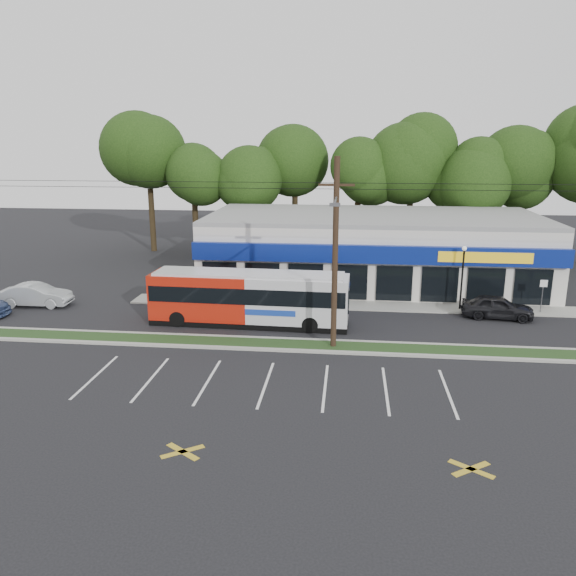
% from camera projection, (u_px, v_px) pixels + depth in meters
% --- Properties ---
extents(ground, '(120.00, 120.00, 0.00)m').
position_uv_depth(ground, '(275.00, 352.00, 29.37)').
color(ground, black).
rests_on(ground, ground).
extents(grass_strip, '(40.00, 1.60, 0.12)m').
position_uv_depth(grass_strip, '(278.00, 344.00, 30.32)').
color(grass_strip, '#213A17').
rests_on(grass_strip, ground).
extents(curb_south, '(40.00, 0.25, 0.14)m').
position_uv_depth(curb_south, '(276.00, 350.00, 29.50)').
color(curb_south, '#9E9E93').
rests_on(curb_south, ground).
extents(curb_north, '(40.00, 0.25, 0.14)m').
position_uv_depth(curb_north, '(280.00, 339.00, 31.13)').
color(curb_north, '#9E9E93').
rests_on(curb_north, ground).
extents(sidewalk, '(32.00, 2.20, 0.10)m').
position_uv_depth(sidewalk, '(367.00, 306.00, 37.48)').
color(sidewalk, '#9E9E93').
rests_on(sidewalk, ground).
extents(strip_mall, '(25.00, 12.55, 5.30)m').
position_uv_depth(strip_mall, '(372.00, 248.00, 43.41)').
color(strip_mall, silver).
rests_on(strip_mall, ground).
extents(utility_pole, '(50.00, 2.77, 10.00)m').
position_uv_depth(utility_pole, '(332.00, 248.00, 28.58)').
color(utility_pole, black).
rests_on(utility_pole, ground).
extents(lamp_post, '(0.30, 0.30, 4.25)m').
position_uv_depth(lamp_post, '(463.00, 270.00, 35.99)').
color(lamp_post, black).
rests_on(lamp_post, ground).
extents(sign_post, '(0.45, 0.10, 2.23)m').
position_uv_depth(sign_post, '(543.00, 290.00, 35.52)').
color(sign_post, '#59595E').
rests_on(sign_post, ground).
extents(tree_line, '(46.76, 6.76, 11.83)m').
position_uv_depth(tree_line, '(354.00, 166.00, 51.80)').
color(tree_line, black).
rests_on(tree_line, ground).
extents(metrobus, '(11.93, 2.87, 3.19)m').
position_uv_depth(metrobus, '(249.00, 297.00, 33.49)').
color(metrobus, '#B31D0D').
rests_on(metrobus, ground).
extents(car_dark, '(4.49, 2.26, 1.47)m').
position_uv_depth(car_dark, '(497.00, 307.00, 34.82)').
color(car_dark, black).
rests_on(car_dark, ground).
extents(car_silver, '(4.68, 1.85, 1.52)m').
position_uv_depth(car_silver, '(36.00, 295.00, 37.41)').
color(car_silver, '#A3A7AA').
rests_on(car_silver, ground).
extents(pedestrian_a, '(0.68, 0.48, 1.74)m').
position_uv_depth(pedestrian_a, '(320.00, 305.00, 34.70)').
color(pedestrian_a, silver).
rests_on(pedestrian_a, ground).
extents(pedestrian_b, '(0.87, 0.70, 1.68)m').
position_uv_depth(pedestrian_b, '(320.00, 306.00, 34.71)').
color(pedestrian_b, beige).
rests_on(pedestrian_b, ground).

